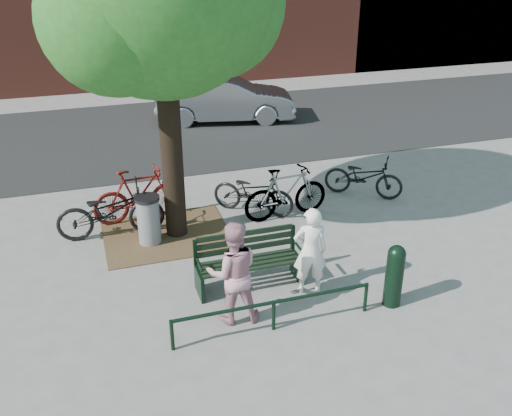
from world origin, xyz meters
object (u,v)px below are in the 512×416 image
object	(u,v)px
park_bench	(248,259)
parked_car	(225,99)
person_right	(233,273)
bollard	(395,273)
person_left	(310,251)
litter_bin	(149,220)
bicycle_c	(253,192)

from	to	relation	value
park_bench	parked_car	bearing A→B (deg)	77.29
person_right	bollard	distance (m)	2.52
person_left	parked_car	xyz separation A→B (m)	(1.16, 9.55, -0.05)
litter_bin	parked_car	world-z (taller)	parked_car
person_right	bicycle_c	xyz separation A→B (m)	(1.39, 3.41, -0.35)
person_left	litter_bin	distance (m)	3.30
person_left	bollard	xyz separation A→B (m)	(1.10, -0.74, -0.19)
litter_bin	bicycle_c	size ratio (longest dim) A/B	0.54
bollard	person_left	bearing A→B (deg)	146.19
litter_bin	parked_car	distance (m)	7.90
bicycle_c	parked_car	world-z (taller)	parked_car
person_right	parked_car	distance (m)	10.21
litter_bin	person_right	bearing A→B (deg)	-72.68
litter_bin	person_left	bearing A→B (deg)	-47.36
person_left	person_right	distance (m)	1.41
bicycle_c	parked_car	distance (m)	6.59
litter_bin	parked_car	bearing A→B (deg)	64.60
person_right	bicycle_c	bearing A→B (deg)	-104.19
park_bench	person_left	size ratio (longest dim) A/B	1.16
person_right	bollard	world-z (taller)	person_right
person_right	bollard	size ratio (longest dim) A/B	1.56
person_right	parked_car	size ratio (longest dim) A/B	0.38
parked_car	park_bench	bearing A→B (deg)	179.71
bicycle_c	bollard	bearing A→B (deg)	-125.96
person_left	bollard	size ratio (longest dim) A/B	1.43
park_bench	person_right	distance (m)	1.03
bollard	parked_car	size ratio (longest dim) A/B	0.25
park_bench	parked_car	world-z (taller)	parked_car
person_right	parked_car	xyz separation A→B (m)	(2.53, 9.90, -0.12)
parked_car	bicycle_c	bearing A→B (deg)	-177.52
person_right	bollard	bearing A→B (deg)	178.85
parked_car	bollard	bearing A→B (deg)	-167.88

